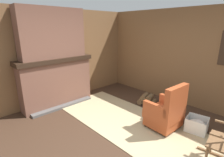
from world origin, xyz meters
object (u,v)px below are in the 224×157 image
(laundry_basket, at_px, (197,125))
(oil_lamp_vase, at_px, (41,55))
(firewood_stack, at_px, (147,100))
(armchair, at_px, (166,113))
(storage_case, at_px, (72,53))

(laundry_basket, relative_size, oil_lamp_vase, 1.50)
(firewood_stack, xyz_separation_m, laundry_basket, (1.49, -0.34, 0.02))
(armchair, height_order, laundry_basket, armchair)
(armchair, distance_m, firewood_stack, 1.24)
(laundry_basket, bearing_deg, armchair, -143.01)
(laundry_basket, distance_m, oil_lamp_vase, 3.91)
(oil_lamp_vase, bearing_deg, firewood_stack, 49.95)
(firewood_stack, distance_m, storage_case, 2.49)
(firewood_stack, height_order, storage_case, storage_case)
(armchair, relative_size, laundry_basket, 2.19)
(firewood_stack, bearing_deg, oil_lamp_vase, -130.05)
(firewood_stack, bearing_deg, storage_case, -145.06)
(laundry_basket, bearing_deg, storage_case, -164.69)
(oil_lamp_vase, distance_m, storage_case, 0.87)
(firewood_stack, distance_m, laundry_basket, 1.53)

